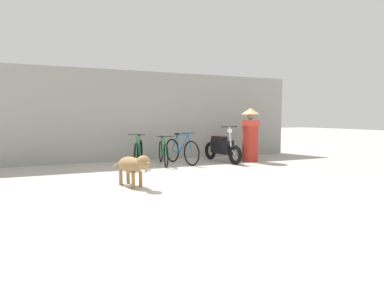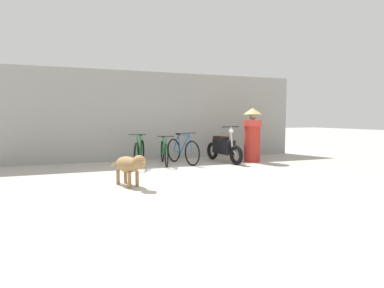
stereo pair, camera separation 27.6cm
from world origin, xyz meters
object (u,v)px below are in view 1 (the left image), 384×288
at_px(bicycle_0, 139,153).
at_px(stray_dog, 133,165).
at_px(bicycle_2, 181,151).
at_px(motorcycle, 222,148).
at_px(bicycle_1, 163,152).
at_px(person_in_robes, 250,133).

distance_m(bicycle_0, stray_dog, 2.51).
relative_size(bicycle_2, motorcycle, 0.88).
height_order(bicycle_1, person_in_robes, person_in_robes).
relative_size(bicycle_0, bicycle_2, 1.02).
height_order(bicycle_2, stray_dog, bicycle_2).
xyz_separation_m(motorcycle, person_in_robes, (0.86, -0.19, 0.43)).
distance_m(bicycle_0, person_in_robes, 3.42).
xyz_separation_m(stray_dog, person_in_robes, (3.96, 2.16, 0.44)).
bearing_deg(motorcycle, person_in_robes, 68.56).
distance_m(bicycle_1, bicycle_2, 0.54).
bearing_deg(stray_dog, bicycle_0, 141.31).
distance_m(bicycle_0, bicycle_1, 0.71).
bearing_deg(motorcycle, bicycle_0, -100.73).
height_order(bicycle_0, bicycle_2, bicycle_2).
bearing_deg(stray_dog, motorcycle, 102.11).
bearing_deg(bicycle_0, stray_dog, 4.25).
height_order(bicycle_1, bicycle_2, bicycle_2).
bearing_deg(stray_dog, bicycle_2, 117.94).
relative_size(bicycle_0, stray_dog, 1.48).
relative_size(bicycle_1, bicycle_2, 1.02).
height_order(bicycle_1, stray_dog, bicycle_1).
height_order(bicycle_0, person_in_robes, person_in_robes).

